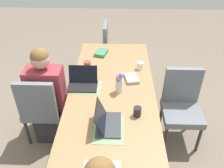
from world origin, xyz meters
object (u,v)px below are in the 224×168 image
Objects in this scene: dining_table at (112,93)px; chair_near_left_far at (182,103)px; chair_head_right_right_near at (113,48)px; coffee_mug_near_left at (140,66)px; chair_far_left_mid at (42,106)px; coffee_mug_centre_left at (137,112)px; book_red_cover at (101,53)px; person_far_left_mid at (48,100)px; flower_vase at (119,82)px; laptop_head_left_left_near at (106,122)px; laptop_far_left_mid at (83,82)px; book_blue_cover at (132,78)px; coffee_mug_near_right at (87,65)px.

chair_near_left_far is (0.04, -0.81, -0.16)m from dining_table.
coffee_mug_near_left is (-1.03, -0.36, 0.28)m from chair_head_right_right_near.
chair_head_right_right_near is (1.50, -0.76, 0.00)m from chair_far_left_mid.
coffee_mug_centre_left is 0.48× the size of book_red_cover.
person_far_left_mid is 1.59m from chair_head_right_right_near.
book_red_cover is at bearing 16.73° from flower_vase.
flower_vase is at bearing -130.91° from dining_table.
chair_far_left_mid is 4.50× the size of book_red_cover.
laptop_head_left_left_near is 1.00× the size of laptop_far_left_mid.
book_blue_cover is (0.16, -0.96, 0.22)m from person_far_left_mid.
chair_far_left_mid is 9.13× the size of coffee_mug_near_right.
chair_near_left_far is 9.13× the size of coffee_mug_near_right.
coffee_mug_near_right is 0.58m from book_blue_cover.
chair_near_left_far is 1.21m from coffee_mug_near_right.
book_red_cover is at bearing 53.91° from coffee_mug_near_left.
laptop_far_left_mid is (0.03, 0.32, 0.12)m from dining_table.
flower_vase is 0.42m from laptop_far_left_mid.
book_blue_cover is at bearing -77.28° from chair_far_left_mid.
chair_head_right_right_near is 9.13× the size of coffee_mug_near_right.
chair_near_left_far is 4.50× the size of book_blue_cover.
chair_far_left_mid is 1.15m from coffee_mug_centre_left.
laptop_far_left_mid is 0.75m from book_red_cover.
coffee_mug_near_right reaches higher than book_blue_cover.
flower_vase reaches higher than coffee_mug_centre_left.
chair_near_left_far is at bearing -81.68° from flower_vase.
laptop_head_left_left_near is 3.51× the size of coffee_mug_near_left.
book_blue_cover is (0.60, 0.03, -0.03)m from coffee_mug_centre_left.
book_red_cover is (1.20, 0.42, -0.03)m from coffee_mug_centre_left.
coffee_mug_near_right is 1.00m from coffee_mug_centre_left.
coffee_mug_near_left is 0.95× the size of coffee_mug_centre_left.
coffee_mug_near_right is at bearing 174.61° from book_red_cover.
dining_table is at bearing -85.19° from chair_far_left_mid.
laptop_far_left_mid is at bearing -87.13° from person_far_left_mid.
laptop_far_left_mid is 3.25× the size of coffee_mug_near_right.
person_far_left_mid is at bearing 153.74° from chair_head_right_right_near.
chair_head_right_right_near is 9.88× the size of coffee_mug_near_left.
chair_far_left_mid reaches higher than coffee_mug_near_right.
dining_table is 8.57× the size of flower_vase.
person_far_left_mid reaches higher than laptop_far_left_mid.
laptop_far_left_mid is (-0.01, 1.13, 0.28)m from chair_near_left_far.
laptop_head_left_left_near is 0.78m from book_blue_cover.
chair_near_left_far is 1.16m from laptop_far_left_mid.
dining_table is 0.59m from laptop_head_left_left_near.
laptop_head_left_left_near is 1.04m from coffee_mug_near_left.
flower_vase is (-0.08, -0.82, 0.33)m from person_far_left_mid.
chair_near_left_far is 0.65m from book_blue_cover.
chair_far_left_mid and chair_near_left_far have the same top height.
chair_near_left_far is 1.25m from book_red_cover.
flower_vase is 0.29m from book_blue_cover.
book_blue_cover is (-1.27, -0.26, 0.25)m from chair_head_right_right_near.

